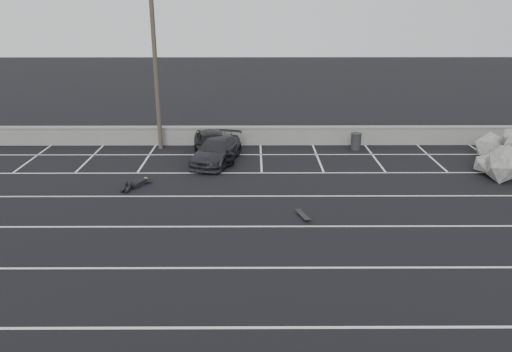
{
  "coord_description": "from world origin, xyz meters",
  "views": [
    {
      "loc": [
        0.62,
        -13.66,
        7.89
      ],
      "look_at": [
        0.71,
        5.75,
        1.0
      ],
      "focal_mm": 35.0,
      "sensor_mm": 36.0,
      "label": 1
    }
  ],
  "objects_px": {
    "car_right": "(216,150)",
    "skateboard": "(303,215)",
    "person": "(139,180)",
    "utility_pole": "(155,66)",
    "trash_bin": "(356,141)",
    "car_left": "(213,144)"
  },
  "relations": [
    {
      "from": "car_right",
      "to": "utility_pole",
      "type": "distance_m",
      "value": 5.71
    },
    {
      "from": "person",
      "to": "skateboard",
      "type": "bearing_deg",
      "value": -2.09
    },
    {
      "from": "car_right",
      "to": "person",
      "type": "height_order",
      "value": "car_right"
    },
    {
      "from": "utility_pole",
      "to": "car_right",
      "type": "bearing_deg",
      "value": -36.94
    },
    {
      "from": "car_left",
      "to": "car_right",
      "type": "relative_size",
      "value": 0.98
    },
    {
      "from": "car_left",
      "to": "utility_pole",
      "type": "xyz_separation_m",
      "value": [
        -3.05,
        1.71,
        3.85
      ]
    },
    {
      "from": "utility_pole",
      "to": "skateboard",
      "type": "relative_size",
      "value": 10.06
    },
    {
      "from": "trash_bin",
      "to": "skateboard",
      "type": "bearing_deg",
      "value": -112.38
    },
    {
      "from": "car_left",
      "to": "trash_bin",
      "type": "relative_size",
      "value": 4.54
    },
    {
      "from": "car_left",
      "to": "skateboard",
      "type": "bearing_deg",
      "value": -74.9
    },
    {
      "from": "utility_pole",
      "to": "skateboard",
      "type": "xyz_separation_m",
      "value": [
        7.1,
        -9.39,
        -4.49
      ]
    },
    {
      "from": "utility_pole",
      "to": "person",
      "type": "xyz_separation_m",
      "value": [
        0.06,
        -5.81,
        -4.35
      ]
    },
    {
      "from": "trash_bin",
      "to": "skateboard",
      "type": "height_order",
      "value": "trash_bin"
    },
    {
      "from": "utility_pole",
      "to": "person",
      "type": "distance_m",
      "value": 7.26
    },
    {
      "from": "person",
      "to": "skateboard",
      "type": "relative_size",
      "value": 2.61
    },
    {
      "from": "car_right",
      "to": "skateboard",
      "type": "relative_size",
      "value": 4.78
    },
    {
      "from": "car_left",
      "to": "utility_pole",
      "type": "height_order",
      "value": "utility_pole"
    },
    {
      "from": "car_right",
      "to": "utility_pole",
      "type": "bearing_deg",
      "value": 158.42
    },
    {
      "from": "trash_bin",
      "to": "person",
      "type": "bearing_deg",
      "value": -152.69
    },
    {
      "from": "trash_bin",
      "to": "car_right",
      "type": "bearing_deg",
      "value": -163.37
    },
    {
      "from": "car_left",
      "to": "skateboard",
      "type": "distance_m",
      "value": 8.71
    },
    {
      "from": "skateboard",
      "to": "car_right",
      "type": "bearing_deg",
      "value": 101.25
    }
  ]
}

